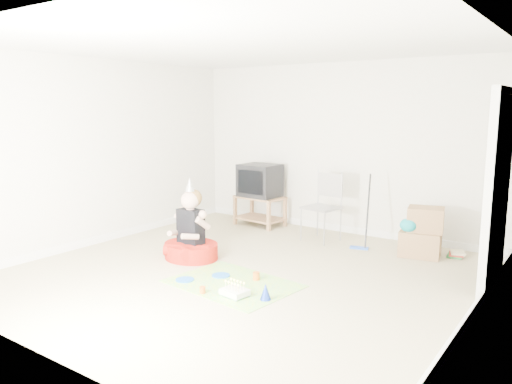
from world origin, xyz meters
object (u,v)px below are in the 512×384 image
Objects in this scene: tv_stand at (260,208)px; cardboard_boxes at (422,233)px; folding_chair at (321,208)px; crt_tv at (260,180)px; seated_woman at (191,241)px; birthday_cake at (235,293)px.

cardboard_boxes is (2.71, -0.22, 0.02)m from tv_stand.
folding_chair reaches higher than tv_stand.
crt_tv is 2.11m from seated_woman.
crt_tv is 0.58× the size of seated_woman.
cardboard_boxes reaches higher than tv_stand.
crt_tv is 2.14× the size of birthday_cake.
tv_stand is at bearing 98.95° from seated_woman.
tv_stand is at bearing 167.29° from folding_chair.
birthday_cake is (1.58, -2.75, -0.25)m from tv_stand.
tv_stand is at bearing 119.88° from birthday_cake.
tv_stand is 1.27× the size of cardboard_boxes.
seated_woman is at bearing -81.05° from tv_stand.
seated_woman is at bearing -118.92° from folding_chair.
seated_woman reaches higher than cardboard_boxes.
folding_chair is 0.96× the size of seated_woman.
birthday_cake is at bearing -83.02° from folding_chair.
seated_woman is (-2.39, -1.80, -0.08)m from cardboard_boxes.
seated_woman is 1.47m from birthday_cake.
crt_tv is at bearing 175.39° from cardboard_boxes.
tv_stand is 0.81× the size of folding_chair.
cardboard_boxes is at bearing 2.78° from folding_chair.
cardboard_boxes is (1.43, 0.07, -0.18)m from folding_chair.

